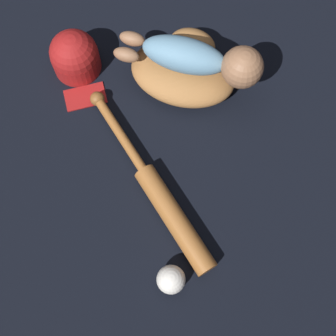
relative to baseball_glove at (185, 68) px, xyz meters
The scene contains 6 objects.
ground_plane 0.06m from the baseball_glove, 151.69° to the left, with size 6.00×6.00×0.00m, color black.
baseball_glove is the anchor object (origin of this frame).
baby_figure 0.11m from the baseball_glove, 40.25° to the right, with size 0.39×0.23×0.11m.
baseball_bat 0.38m from the baseball_glove, 105.30° to the right, with size 0.29×0.53×0.06m.
baseball 0.58m from the baseball_glove, 99.99° to the right, with size 0.07×0.07×0.07m.
baseball_cap 0.31m from the baseball_glove, 167.88° to the left, with size 0.15×0.21×0.14m.
Camera 1 is at (-0.09, -0.71, 1.20)m, focal length 50.00 mm.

